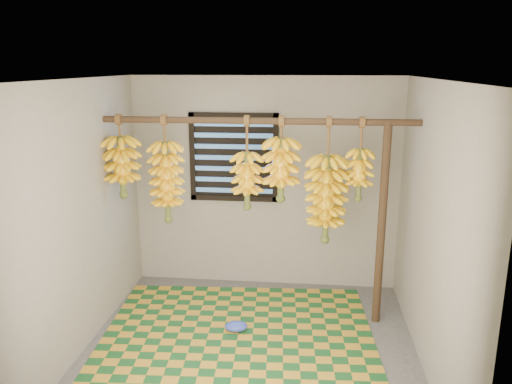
# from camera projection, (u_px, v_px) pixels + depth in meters

# --- Properties ---
(floor) EXTENTS (3.00, 3.00, 0.01)m
(floor) POSITION_uv_depth(u_px,v_px,m) (249.00, 352.00, 4.49)
(floor) COLOR #494949
(floor) RESTS_ON ground
(ceiling) EXTENTS (3.00, 3.00, 0.01)m
(ceiling) POSITION_uv_depth(u_px,v_px,m) (248.00, 79.00, 3.89)
(ceiling) COLOR silver
(ceiling) RESTS_ON wall_back
(wall_back) EXTENTS (3.00, 0.01, 2.40)m
(wall_back) POSITION_uv_depth(u_px,v_px,m) (265.00, 184.00, 5.64)
(wall_back) COLOR gray
(wall_back) RESTS_ON floor
(wall_left) EXTENTS (0.01, 3.00, 2.40)m
(wall_left) POSITION_uv_depth(u_px,v_px,m) (78.00, 220.00, 4.35)
(wall_left) COLOR gray
(wall_left) RESTS_ON floor
(wall_right) EXTENTS (0.01, 3.00, 2.40)m
(wall_right) POSITION_uv_depth(u_px,v_px,m) (433.00, 232.00, 4.04)
(wall_right) COLOR gray
(wall_right) RESTS_ON floor
(window) EXTENTS (1.00, 0.04, 1.00)m
(window) POSITION_uv_depth(u_px,v_px,m) (234.00, 158.00, 5.58)
(window) COLOR black
(window) RESTS_ON wall_back
(hanging_pole) EXTENTS (3.00, 0.06, 0.06)m
(hanging_pole) POSITION_uv_depth(u_px,v_px,m) (258.00, 121.00, 4.67)
(hanging_pole) COLOR #402E1B
(hanging_pole) RESTS_ON wall_left
(support_post) EXTENTS (0.08, 0.08, 2.00)m
(support_post) POSITION_uv_depth(u_px,v_px,m) (382.00, 227.00, 4.79)
(support_post) COLOR #402E1B
(support_post) RESTS_ON floor
(woven_mat) EXTENTS (2.69, 2.21, 0.01)m
(woven_mat) POSITION_uv_depth(u_px,v_px,m) (238.00, 334.00, 4.77)
(woven_mat) COLOR #175022
(woven_mat) RESTS_ON floor
(plastic_bag) EXTENTS (0.25, 0.20, 0.09)m
(plastic_bag) POSITION_uv_depth(u_px,v_px,m) (236.00, 326.00, 4.82)
(plastic_bag) COLOR #3248BC
(plastic_bag) RESTS_ON woven_mat
(banana_bunch_a) EXTENTS (0.35, 0.35, 0.82)m
(banana_bunch_a) POSITION_uv_depth(u_px,v_px,m) (122.00, 167.00, 4.93)
(banana_bunch_a) COLOR brown
(banana_bunch_a) RESTS_ON hanging_pole
(banana_bunch_b) EXTENTS (0.33, 0.33, 1.07)m
(banana_bunch_b) POSITION_uv_depth(u_px,v_px,m) (167.00, 182.00, 4.92)
(banana_bunch_b) COLOR brown
(banana_bunch_b) RESTS_ON hanging_pole
(banana_bunch_c) EXTENTS (0.29, 0.29, 0.91)m
(banana_bunch_c) POSITION_uv_depth(u_px,v_px,m) (247.00, 180.00, 4.82)
(banana_bunch_c) COLOR brown
(banana_bunch_c) RESTS_ON hanging_pole
(banana_bunch_d) EXTENTS (0.33, 0.33, 0.82)m
(banana_bunch_d) POSITION_uv_depth(u_px,v_px,m) (281.00, 170.00, 4.76)
(banana_bunch_d) COLOR brown
(banana_bunch_d) RESTS_ON hanging_pole
(banana_bunch_e) EXTENTS (0.39, 0.39, 1.22)m
(banana_bunch_e) POSITION_uv_depth(u_px,v_px,m) (326.00, 199.00, 4.79)
(banana_bunch_e) COLOR brown
(banana_bunch_e) RESTS_ON hanging_pole
(banana_bunch_f) EXTENTS (0.26, 0.26, 0.80)m
(banana_bunch_f) POSITION_uv_depth(u_px,v_px,m) (359.00, 175.00, 4.69)
(banana_bunch_f) COLOR brown
(banana_bunch_f) RESTS_ON hanging_pole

